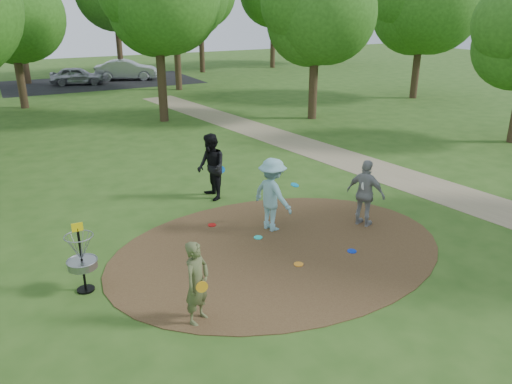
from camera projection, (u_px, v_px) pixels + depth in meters
name	position (u px, v px, depth m)	size (l,w,h in m)	color
ground	(279.00, 250.00, 12.14)	(100.00, 100.00, 0.00)	#2D5119
dirt_clearing	(279.00, 249.00, 12.14)	(8.40, 8.40, 0.02)	#47301C
footpath	(417.00, 183.00, 16.63)	(2.00, 40.00, 0.01)	#8C7A5B
parking_lot	(102.00, 82.00, 37.82)	(14.00, 8.00, 0.01)	black
player_observer_with_disc	(197.00, 283.00, 9.13)	(0.72, 0.66, 1.65)	#545B34
player_throwing_with_disc	(272.00, 195.00, 12.90)	(1.34, 1.41, 1.96)	#82B8C2
player_walking_with_disc	(211.00, 167.00, 14.97)	(0.83, 1.02, 2.02)	black
player_waiting_with_disc	(366.00, 194.00, 13.15)	(0.85, 1.16, 1.83)	gray
disc_ground_cyan	(258.00, 237.00, 12.71)	(0.22, 0.22, 0.02)	#1BDECB
disc_ground_blue	(352.00, 251.00, 12.01)	(0.22, 0.22, 0.02)	#0B2FC4
disc_ground_red	(212.00, 225.00, 13.42)	(0.22, 0.22, 0.02)	#B51312
car_left	(77.00, 76.00, 36.47)	(1.52, 3.79, 1.29)	#97989E
car_right	(126.00, 70.00, 38.66)	(1.64, 4.70, 1.55)	#A3A5AA
disc_ground_orange	(299.00, 264.00, 11.40)	(0.22, 0.22, 0.02)	orange
disc_golf_basket	(81.00, 253.00, 10.12)	(0.63, 0.63, 1.54)	black
tree_ring	(207.00, 15.00, 18.72)	(37.58, 45.42, 9.20)	#332316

